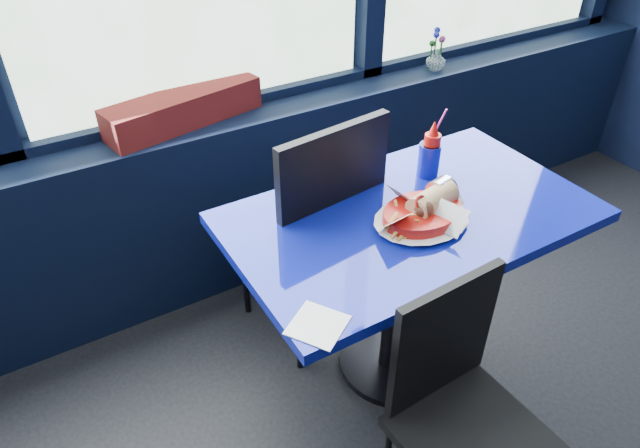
{
  "coord_description": "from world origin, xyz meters",
  "views": [
    {
      "loc": [
        -0.74,
        0.84,
        1.82
      ],
      "look_at": [
        -0.06,
        1.98,
        0.85
      ],
      "focal_mm": 32.0,
      "sensor_mm": 36.0,
      "label": 1
    }
  ],
  "objects_px": {
    "planter_box": "(184,108)",
    "flower_vase": "(436,57)",
    "near_table": "(406,255)",
    "soda_cup": "(429,159)",
    "ketchup_bottle": "(431,152)",
    "chair_near_front": "(460,402)",
    "chair_near_back": "(318,220)",
    "food_basket": "(423,212)"
  },
  "relations": [
    {
      "from": "chair_near_back",
      "to": "food_basket",
      "type": "height_order",
      "value": "chair_near_back"
    },
    {
      "from": "planter_box",
      "to": "food_basket",
      "type": "distance_m",
      "value": 1.05
    },
    {
      "from": "chair_near_front",
      "to": "flower_vase",
      "type": "relative_size",
      "value": 4.2
    },
    {
      "from": "planter_box",
      "to": "ketchup_bottle",
      "type": "xyz_separation_m",
      "value": [
        0.63,
        -0.74,
        -0.02
      ]
    },
    {
      "from": "chair_near_back",
      "to": "ketchup_bottle",
      "type": "height_order",
      "value": "chair_near_back"
    },
    {
      "from": "food_basket",
      "to": "ketchup_bottle",
      "type": "relative_size",
      "value": 1.51
    },
    {
      "from": "flower_vase",
      "to": "soda_cup",
      "type": "height_order",
      "value": "soda_cup"
    },
    {
      "from": "near_table",
      "to": "flower_vase",
      "type": "height_order",
      "value": "flower_vase"
    },
    {
      "from": "chair_near_back",
      "to": "soda_cup",
      "type": "relative_size",
      "value": 3.93
    },
    {
      "from": "chair_near_back",
      "to": "planter_box",
      "type": "bearing_deg",
      "value": -72.44
    },
    {
      "from": "planter_box",
      "to": "ketchup_bottle",
      "type": "height_order",
      "value": "ketchup_bottle"
    },
    {
      "from": "near_table",
      "to": "chair_near_front",
      "type": "distance_m",
      "value": 0.55
    },
    {
      "from": "near_table",
      "to": "soda_cup",
      "type": "distance_m",
      "value": 0.35
    },
    {
      "from": "planter_box",
      "to": "flower_vase",
      "type": "bearing_deg",
      "value": -14.7
    },
    {
      "from": "chair_near_front",
      "to": "soda_cup",
      "type": "xyz_separation_m",
      "value": [
        0.39,
        0.67,
        0.33
      ]
    },
    {
      "from": "flower_vase",
      "to": "food_basket",
      "type": "relative_size",
      "value": 0.62
    },
    {
      "from": "near_table",
      "to": "ketchup_bottle",
      "type": "xyz_separation_m",
      "value": [
        0.2,
        0.15,
        0.28
      ]
    },
    {
      "from": "chair_near_front",
      "to": "soda_cup",
      "type": "bearing_deg",
      "value": 57.36
    },
    {
      "from": "planter_box",
      "to": "flower_vase",
      "type": "xyz_separation_m",
      "value": [
        1.22,
        -0.06,
        -0.0
      ]
    },
    {
      "from": "near_table",
      "to": "chair_near_back",
      "type": "xyz_separation_m",
      "value": [
        -0.17,
        0.31,
        0.02
      ]
    },
    {
      "from": "planter_box",
      "to": "soda_cup",
      "type": "relative_size",
      "value": 2.45
    },
    {
      "from": "chair_near_front",
      "to": "food_basket",
      "type": "relative_size",
      "value": 2.59
    },
    {
      "from": "food_basket",
      "to": "chair_near_front",
      "type": "bearing_deg",
      "value": -100.34
    },
    {
      "from": "chair_near_front",
      "to": "flower_vase",
      "type": "height_order",
      "value": "flower_vase"
    },
    {
      "from": "near_table",
      "to": "soda_cup",
      "type": "height_order",
      "value": "soda_cup"
    },
    {
      "from": "chair_near_back",
      "to": "flower_vase",
      "type": "xyz_separation_m",
      "value": [
        0.96,
        0.52,
        0.27
      ]
    },
    {
      "from": "near_table",
      "to": "ketchup_bottle",
      "type": "height_order",
      "value": "ketchup_bottle"
    },
    {
      "from": "planter_box",
      "to": "soda_cup",
      "type": "height_order",
      "value": "soda_cup"
    },
    {
      "from": "chair_near_back",
      "to": "ketchup_bottle",
      "type": "relative_size",
      "value": 4.78
    },
    {
      "from": "near_table",
      "to": "food_basket",
      "type": "height_order",
      "value": "food_basket"
    },
    {
      "from": "flower_vase",
      "to": "food_basket",
      "type": "xyz_separation_m",
      "value": [
        -0.79,
        -0.89,
        -0.07
      ]
    },
    {
      "from": "chair_near_front",
      "to": "planter_box",
      "type": "relative_size",
      "value": 1.31
    },
    {
      "from": "chair_near_front",
      "to": "chair_near_back",
      "type": "distance_m",
      "value": 0.83
    },
    {
      "from": "chair_near_front",
      "to": "flower_vase",
      "type": "xyz_separation_m",
      "value": [
        0.98,
        1.34,
        0.38
      ]
    },
    {
      "from": "chair_near_front",
      "to": "food_basket",
      "type": "xyz_separation_m",
      "value": [
        0.19,
        0.45,
        0.31
      ]
    },
    {
      "from": "ketchup_bottle",
      "to": "planter_box",
      "type": "bearing_deg",
      "value": 130.55
    },
    {
      "from": "near_table",
      "to": "soda_cup",
      "type": "xyz_separation_m",
      "value": [
        0.19,
        0.16,
        0.25
      ]
    },
    {
      "from": "flower_vase",
      "to": "ketchup_bottle",
      "type": "height_order",
      "value": "flower_vase"
    },
    {
      "from": "planter_box",
      "to": "near_table",
      "type": "bearing_deg",
      "value": -75.65
    },
    {
      "from": "flower_vase",
      "to": "soda_cup",
      "type": "xyz_separation_m",
      "value": [
        -0.59,
        -0.68,
        -0.05
      ]
    },
    {
      "from": "chair_near_front",
      "to": "soda_cup",
      "type": "relative_size",
      "value": 3.22
    },
    {
      "from": "soda_cup",
      "to": "ketchup_bottle",
      "type": "bearing_deg",
      "value": -35.32
    }
  ]
}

